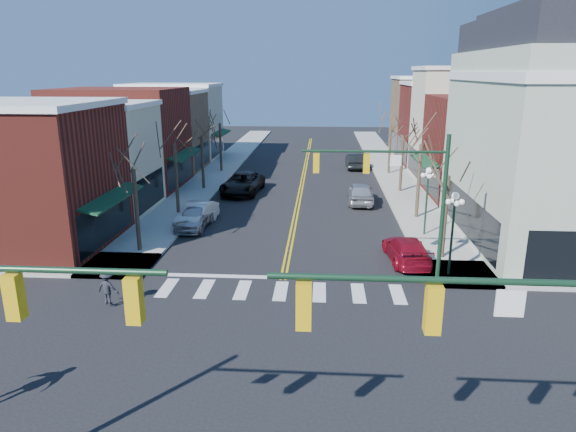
% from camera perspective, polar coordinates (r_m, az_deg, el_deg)
% --- Properties ---
extents(ground, '(160.00, 160.00, 0.00)m').
position_cam_1_polar(ground, '(18.70, -2.43, -16.10)').
color(ground, black).
rests_on(ground, ground).
extents(sidewalk_left, '(3.50, 70.00, 0.15)m').
position_cam_1_polar(sidewalk_left, '(38.57, -12.17, 0.71)').
color(sidewalk_left, '#9E9B93').
rests_on(sidewalk_left, ground).
extents(sidewalk_right, '(3.50, 70.00, 0.15)m').
position_cam_1_polar(sidewalk_right, '(37.73, 14.31, 0.24)').
color(sidewalk_right, '#9E9B93').
rests_on(sidewalk_right, ground).
extents(bldg_left_brick_a, '(10.00, 8.50, 8.00)m').
position_cam_1_polar(bldg_left_brick_a, '(33.05, -27.88, 3.71)').
color(bldg_left_brick_a, maroon).
rests_on(bldg_left_brick_a, ground).
extents(bldg_left_stucco_a, '(10.00, 7.00, 7.50)m').
position_cam_1_polar(bldg_left_stucco_a, '(39.78, -22.12, 5.78)').
color(bldg_left_stucco_a, beige).
rests_on(bldg_left_stucco_a, ground).
extents(bldg_left_brick_b, '(10.00, 9.00, 8.50)m').
position_cam_1_polar(bldg_left_brick_b, '(46.95, -17.99, 8.15)').
color(bldg_left_brick_b, maroon).
rests_on(bldg_left_brick_b, ground).
extents(bldg_left_tan, '(10.00, 7.50, 7.80)m').
position_cam_1_polar(bldg_left_tan, '(54.69, -14.80, 9.01)').
color(bldg_left_tan, '#8A6A4C').
rests_on(bldg_left_tan, ground).
extents(bldg_left_stucco_b, '(10.00, 8.00, 8.20)m').
position_cam_1_polar(bldg_left_stucco_b, '(62.03, -12.55, 10.08)').
color(bldg_left_stucco_b, beige).
rests_on(bldg_left_stucco_b, ground).
extents(bldg_right_brick_a, '(10.00, 8.50, 8.00)m').
position_cam_1_polar(bldg_right_brick_a, '(44.11, 22.07, 6.99)').
color(bldg_right_brick_a, maroon).
rests_on(bldg_right_brick_a, ground).
extents(bldg_right_stucco, '(10.00, 7.00, 10.00)m').
position_cam_1_polar(bldg_right_stucco, '(51.36, 19.58, 9.45)').
color(bldg_right_stucco, beige).
rests_on(bldg_right_stucco, ground).
extents(bldg_right_brick_b, '(10.00, 8.00, 8.50)m').
position_cam_1_polar(bldg_right_brick_b, '(58.66, 17.60, 9.57)').
color(bldg_right_brick_b, maroon).
rests_on(bldg_right_brick_b, ground).
extents(bldg_right_tan, '(10.00, 8.00, 9.00)m').
position_cam_1_polar(bldg_right_tan, '(66.42, 16.03, 10.55)').
color(bldg_right_tan, '#8A6A4C').
rests_on(bldg_right_tan, ground).
extents(traffic_mast_near_right, '(6.60, 0.28, 7.20)m').
position_cam_1_polar(traffic_mast_near_right, '(10.51, 24.89, -15.25)').
color(traffic_mast_near_right, '#14331E').
rests_on(traffic_mast_near_right, ground).
extents(traffic_mast_far_right, '(6.60, 0.28, 7.20)m').
position_cam_1_polar(traffic_mast_far_right, '(24.03, 12.70, 2.99)').
color(traffic_mast_far_right, '#14331E').
rests_on(traffic_mast_far_right, ground).
extents(lamppost_corner, '(0.36, 0.36, 4.33)m').
position_cam_1_polar(lamppost_corner, '(26.03, 17.90, -0.39)').
color(lamppost_corner, '#14331E').
rests_on(lamppost_corner, ground).
extents(lamppost_midblock, '(0.36, 0.36, 4.33)m').
position_cam_1_polar(lamppost_midblock, '(32.18, 15.22, 2.83)').
color(lamppost_midblock, '#14331E').
rests_on(lamppost_midblock, ground).
extents(tree_left_a, '(0.24, 0.24, 4.76)m').
position_cam_1_polar(tree_left_a, '(29.63, -16.46, 0.48)').
color(tree_left_a, '#382B21').
rests_on(tree_left_a, ground).
extents(tree_left_b, '(0.24, 0.24, 5.04)m').
position_cam_1_polar(tree_left_b, '(36.99, -12.28, 3.96)').
color(tree_left_b, '#382B21').
rests_on(tree_left_b, ground).
extents(tree_left_c, '(0.24, 0.24, 4.55)m').
position_cam_1_polar(tree_left_c, '(44.63, -9.47, 5.77)').
color(tree_left_c, '#382B21').
rests_on(tree_left_c, ground).
extents(tree_left_d, '(0.24, 0.24, 4.90)m').
position_cam_1_polar(tree_left_d, '(52.32, -7.49, 7.50)').
color(tree_left_d, '#382B21').
rests_on(tree_left_d, ground).
extents(tree_right_a, '(0.24, 0.24, 4.62)m').
position_cam_1_polar(tree_right_a, '(28.59, 17.02, -0.26)').
color(tree_right_a, '#382B21').
rests_on(tree_right_a, ground).
extents(tree_right_b, '(0.24, 0.24, 5.18)m').
position_cam_1_polar(tree_right_b, '(36.13, 14.31, 3.67)').
color(tree_right_b, '#382B21').
rests_on(tree_right_b, ground).
extents(tree_right_c, '(0.24, 0.24, 4.83)m').
position_cam_1_polar(tree_right_c, '(43.91, 12.49, 5.64)').
color(tree_right_c, '#382B21').
rests_on(tree_right_c, ground).
extents(tree_right_d, '(0.24, 0.24, 4.97)m').
position_cam_1_polar(tree_right_d, '(51.73, 11.24, 7.28)').
color(tree_right_d, '#382B21').
rests_on(tree_right_d, ground).
extents(car_left_near, '(1.97, 4.46, 1.49)m').
position_cam_1_polar(car_left_near, '(33.86, -10.34, -0.11)').
color(car_left_near, '#AAAAAF').
rests_on(car_left_near, ground).
extents(car_left_mid, '(2.19, 4.71, 1.49)m').
position_cam_1_polar(car_left_mid, '(34.40, -10.10, 0.16)').
color(car_left_mid, silver).
rests_on(car_left_mid, ground).
extents(car_left_far, '(3.32, 6.33, 1.70)m').
position_cam_1_polar(car_left_far, '(43.08, -5.06, 3.64)').
color(car_left_far, black).
rests_on(car_left_far, ground).
extents(car_right_near, '(2.31, 4.86, 1.37)m').
position_cam_1_polar(car_right_near, '(28.18, 13.02, -3.67)').
color(car_right_near, maroon).
rests_on(car_right_near, ground).
extents(car_right_mid, '(2.03, 4.87, 1.65)m').
position_cam_1_polar(car_right_mid, '(39.99, 8.05, 2.55)').
color(car_right_mid, '#B8B8BD').
rests_on(car_right_mid, ground).
extents(car_right_far, '(1.82, 4.87, 1.59)m').
position_cam_1_polar(car_right_far, '(54.60, 7.42, 6.09)').
color(car_right_far, black).
rests_on(car_right_far, ground).
extents(pedestrian_dark_b, '(1.07, 0.74, 1.52)m').
position_cam_1_polar(pedestrian_dark_b, '(23.58, -19.41, -7.50)').
color(pedestrian_dark_b, black).
rests_on(pedestrian_dark_b, sidewalk_left).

